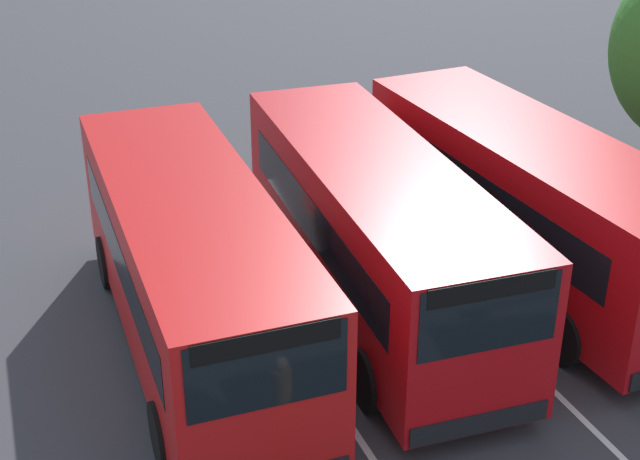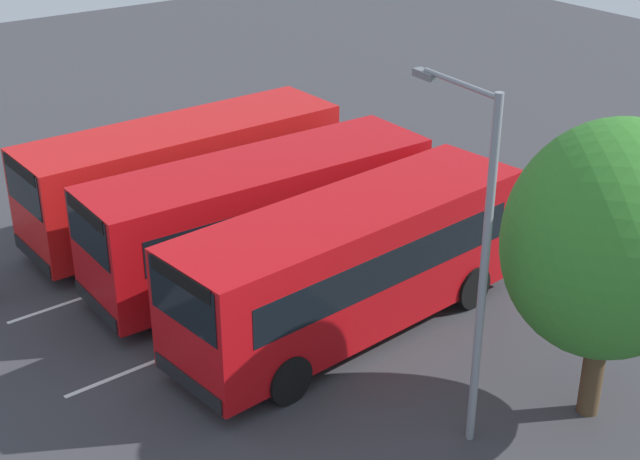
% 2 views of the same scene
% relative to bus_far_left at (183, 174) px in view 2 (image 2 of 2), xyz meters
% --- Properties ---
extents(ground_plane, '(66.04, 66.04, 0.00)m').
position_rel_bus_far_left_xyz_m(ground_plane, '(-0.62, 3.53, -1.76)').
color(ground_plane, '#38383D').
extents(bus_far_left, '(9.25, 2.94, 3.18)m').
position_rel_bus_far_left_xyz_m(bus_far_left, '(0.00, 0.00, 0.00)').
color(bus_far_left, red).
rests_on(bus_far_left, ground).
extents(bus_center_left, '(9.19, 2.74, 3.18)m').
position_rel_bus_far_left_xyz_m(bus_center_left, '(-0.30, 3.58, 0.00)').
color(bus_center_left, '#B70C11').
rests_on(bus_center_left, ground).
extents(bus_center_right, '(9.39, 3.52, 3.18)m').
position_rel_bus_far_left_xyz_m(bus_center_right, '(-0.56, 7.05, 0.00)').
color(bus_center_right, '#B70C11').
rests_on(bus_center_right, ground).
extents(street_lamp, '(0.34, 2.33, 7.02)m').
position_rel_bus_far_left_xyz_m(street_lamp, '(-0.06, 11.40, 2.30)').
color(street_lamp, gray).
rests_on(street_lamp, ground).
extents(depot_tree, '(4.41, 3.97, 6.23)m').
position_rel_bus_far_left_xyz_m(depot_tree, '(-2.61, 12.40, 2.14)').
color(depot_tree, '#4C3823').
rests_on(depot_tree, ground).
extents(lane_stripe_outer_left, '(13.12, 0.89, 0.01)m').
position_rel_bus_far_left_xyz_m(lane_stripe_outer_left, '(-0.62, 1.71, -1.76)').
color(lane_stripe_outer_left, silver).
rests_on(lane_stripe_outer_left, ground).
extents(lane_stripe_inner_left, '(13.12, 0.89, 0.01)m').
position_rel_bus_far_left_xyz_m(lane_stripe_inner_left, '(-0.62, 5.35, -1.76)').
color(lane_stripe_inner_left, silver).
rests_on(lane_stripe_inner_left, ground).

